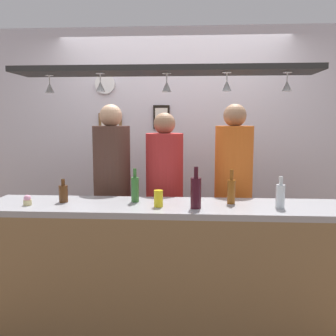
# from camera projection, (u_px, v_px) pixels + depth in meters

# --- Properties ---
(ground_plane) EXTENTS (8.00, 8.00, 0.00)m
(ground_plane) POSITION_uv_depth(u_px,v_px,m) (167.00, 304.00, 3.23)
(ground_plane) COLOR brown
(back_wall) EXTENTS (4.40, 0.06, 2.60)m
(back_wall) POSITION_uv_depth(u_px,v_px,m) (174.00, 147.00, 4.15)
(back_wall) COLOR silver
(back_wall) RESTS_ON ground_plane
(bar_counter) EXTENTS (2.70, 0.55, 0.97)m
(bar_counter) POSITION_uv_depth(u_px,v_px,m) (163.00, 252.00, 2.65)
(bar_counter) COLOR #99999E
(bar_counter) RESTS_ON ground_plane
(overhead_glass_rack) EXTENTS (2.20, 0.36, 0.04)m
(overhead_glass_rack) POSITION_uv_depth(u_px,v_px,m) (164.00, 71.00, 2.68)
(overhead_glass_rack) COLOR black
(hanging_wineglass_far_left) EXTENTS (0.07, 0.07, 0.13)m
(hanging_wineglass_far_left) POSITION_uv_depth(u_px,v_px,m) (50.00, 87.00, 2.79)
(hanging_wineglass_far_left) COLOR silver
(hanging_wineglass_far_left) RESTS_ON overhead_glass_rack
(hanging_wineglass_left) EXTENTS (0.07, 0.07, 0.13)m
(hanging_wineglass_left) POSITION_uv_depth(u_px,v_px,m) (100.00, 86.00, 2.66)
(hanging_wineglass_left) COLOR silver
(hanging_wineglass_left) RESTS_ON overhead_glass_rack
(hanging_wineglass_center_left) EXTENTS (0.07, 0.07, 0.13)m
(hanging_wineglass_center_left) POSITION_uv_depth(u_px,v_px,m) (167.00, 86.00, 2.67)
(hanging_wineglass_center_left) COLOR silver
(hanging_wineglass_center_left) RESTS_ON overhead_glass_rack
(hanging_wineglass_center) EXTENTS (0.07, 0.07, 0.13)m
(hanging_wineglass_center) POSITION_uv_depth(u_px,v_px,m) (227.00, 85.00, 2.61)
(hanging_wineglass_center) COLOR silver
(hanging_wineglass_center) RESTS_ON overhead_glass_rack
(hanging_wineglass_center_right) EXTENTS (0.07, 0.07, 0.13)m
(hanging_wineglass_center_right) POSITION_uv_depth(u_px,v_px,m) (287.00, 85.00, 2.61)
(hanging_wineglass_center_right) COLOR silver
(hanging_wineglass_center_right) RESTS_ON overhead_glass_rack
(person_left_brown_shirt) EXTENTS (0.34, 0.34, 1.74)m
(person_left_brown_shirt) POSITION_uv_depth(u_px,v_px,m) (112.00, 180.00, 3.41)
(person_left_brown_shirt) COLOR #2D334C
(person_left_brown_shirt) RESTS_ON ground_plane
(person_middle_red_shirt) EXTENTS (0.34, 0.34, 1.66)m
(person_middle_red_shirt) POSITION_uv_depth(u_px,v_px,m) (165.00, 185.00, 3.38)
(person_middle_red_shirt) COLOR #2D334C
(person_middle_red_shirt) RESTS_ON ground_plane
(person_right_orange_shirt) EXTENTS (0.34, 0.34, 1.74)m
(person_right_orange_shirt) POSITION_uv_depth(u_px,v_px,m) (233.00, 181.00, 3.34)
(person_right_orange_shirt) COLOR #2D334C
(person_right_orange_shirt) RESTS_ON ground_plane
(bottle_wine_dark_red) EXTENTS (0.08, 0.08, 0.30)m
(bottle_wine_dark_red) POSITION_uv_depth(u_px,v_px,m) (196.00, 192.00, 2.62)
(bottle_wine_dark_red) COLOR #380F19
(bottle_wine_dark_red) RESTS_ON bar_counter
(bottle_soda_clear) EXTENTS (0.06, 0.06, 0.23)m
(bottle_soda_clear) POSITION_uv_depth(u_px,v_px,m) (280.00, 195.00, 2.63)
(bottle_soda_clear) COLOR silver
(bottle_soda_clear) RESTS_ON bar_counter
(bottle_beer_green_import) EXTENTS (0.06, 0.06, 0.26)m
(bottle_beer_green_import) POSITION_uv_depth(u_px,v_px,m) (135.00, 189.00, 2.84)
(bottle_beer_green_import) COLOR #336B2D
(bottle_beer_green_import) RESTS_ON bar_counter
(bottle_beer_amber_tall) EXTENTS (0.06, 0.06, 0.26)m
(bottle_beer_amber_tall) POSITION_uv_depth(u_px,v_px,m) (231.00, 191.00, 2.77)
(bottle_beer_amber_tall) COLOR brown
(bottle_beer_amber_tall) RESTS_ON bar_counter
(bottle_beer_brown_stubby) EXTENTS (0.07, 0.07, 0.18)m
(bottle_beer_brown_stubby) POSITION_uv_depth(u_px,v_px,m) (63.00, 193.00, 2.83)
(bottle_beer_brown_stubby) COLOR #512D14
(bottle_beer_brown_stubby) RESTS_ON bar_counter
(drink_can) EXTENTS (0.07, 0.07, 0.12)m
(drink_can) POSITION_uv_depth(u_px,v_px,m) (158.00, 198.00, 2.68)
(drink_can) COLOR yellow
(drink_can) RESTS_ON bar_counter
(cupcake) EXTENTS (0.06, 0.06, 0.08)m
(cupcake) POSITION_uv_depth(u_px,v_px,m) (27.00, 200.00, 2.73)
(cupcake) COLOR beige
(cupcake) RESTS_ON bar_counter
(picture_frame_crest) EXTENTS (0.18, 0.02, 0.26)m
(picture_frame_crest) POSITION_uv_depth(u_px,v_px,m) (161.00, 117.00, 4.07)
(picture_frame_crest) COLOR black
(picture_frame_crest) RESTS_ON back_wall
(picture_frame_caricature) EXTENTS (0.26, 0.02, 0.34)m
(picture_frame_caricature) POSITION_uv_depth(u_px,v_px,m) (110.00, 128.00, 4.13)
(picture_frame_caricature) COLOR brown
(picture_frame_caricature) RESTS_ON back_wall
(wall_clock) EXTENTS (0.22, 0.03, 0.22)m
(wall_clock) POSITION_uv_depth(u_px,v_px,m) (105.00, 84.00, 4.06)
(wall_clock) COLOR white
(wall_clock) RESTS_ON back_wall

